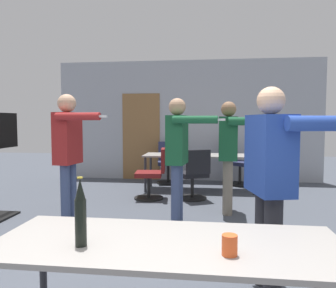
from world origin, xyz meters
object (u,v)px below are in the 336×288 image
Objects in this scene: person_far_watching at (69,147)px; office_chair_mid_tucked at (153,176)px; person_near_casual at (178,148)px; drink_cup at (230,245)px; person_right_polo at (229,147)px; office_chair_near_pushed at (194,176)px; office_chair_side_rolled at (168,164)px; office_chair_far_right at (237,164)px; person_center_tall at (271,170)px; beer_bottle at (81,214)px.

office_chair_mid_tucked is (0.81, 1.71, -0.65)m from person_far_watching.
person_near_casual reaches higher than drink_cup.
person_far_watching is 16.60× the size of drink_cup.
person_near_casual reaches higher than person_right_polo.
office_chair_near_pushed is (-0.56, 0.79, -0.59)m from person_right_polo.
person_far_watching is 3.46m from office_chair_side_rolled.
office_chair_side_rolled reaches higher than office_chair_mid_tucked.
drink_cup is at bearing 45.81° from person_far_watching.
person_far_watching reaches higher than office_chair_far_right.
office_chair_far_right reaches higher than office_chair_mid_tucked.
office_chair_near_pushed is (-0.76, 3.04, -0.58)m from person_center_tall.
person_near_casual is at bearing 90.93° from office_chair_side_rolled.
person_right_polo is 1.80× the size of office_chair_far_right.
person_center_tall is 0.99× the size of person_right_polo.
beer_bottle is (-0.28, -2.68, -0.13)m from person_near_casual.
office_chair_mid_tucked is at bearing 78.40° from office_chair_side_rolled.
person_far_watching is at bearing 66.18° from office_chair_side_rolled.
office_chair_far_right is (1.03, 2.96, -0.59)m from person_near_casual.
office_chair_mid_tucked is 4.12m from beer_bottle.
person_far_watching is at bearing 1.40° from office_chair_far_right.
drink_cup is at bearing 91.43° from office_chair_side_rolled.
person_right_polo is 1.83× the size of office_chair_side_rolled.
office_chair_far_right is 1.02× the size of office_chair_side_rolled.
office_chair_far_right is at bearing 150.82° from person_far_watching.
person_right_polo is (0.71, 0.64, -0.03)m from person_near_casual.
office_chair_mid_tucked reaches higher than drink_cup.
office_chair_mid_tucked is 0.98× the size of office_chair_side_rolled.
person_center_tall is 0.98× the size of person_near_casual.
person_right_polo is 4.49× the size of beer_bottle.
drink_cup is (1.10, -4.10, 0.35)m from office_chair_mid_tucked.
person_right_polo is at bearing 73.45° from beer_bottle.
office_chair_far_right reaches higher than office_chair_side_rolled.
office_chair_mid_tucked is 1.57m from office_chair_side_rolled.
office_chair_near_pushed is at bearing -178.66° from person_center_tall.
person_center_tall is 1.78× the size of office_chair_far_right.
person_near_casual is 3.19m from office_chair_far_right.
office_chair_side_rolled is at bearing 86.94° from office_chair_near_pushed.
person_center_tall is 15.93× the size of drink_cup.
office_chair_side_rolled is (-0.66, 1.54, 0.01)m from office_chair_near_pushed.
office_chair_mid_tucked is (-0.59, 1.40, -0.61)m from person_near_casual.
beer_bottle is at bearing -122.06° from office_chair_near_pushed.
office_chair_far_right reaches higher than office_chair_near_pushed.
drink_cup is (1.02, -5.68, 0.34)m from office_chair_side_rolled.
office_chair_mid_tucked is at bearing -150.11° from person_near_casual.
office_chair_mid_tucked is 4.26m from drink_cup.
person_far_watching is 4.63× the size of beer_bottle.
beer_bottle is (0.31, -4.08, 0.48)m from office_chair_mid_tucked.
office_chair_side_rolled is at bearing -163.14° from person_near_casual.
person_far_watching reaches higher than beer_bottle.
person_center_tall is at bearing -159.72° from office_chair_mid_tucked.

